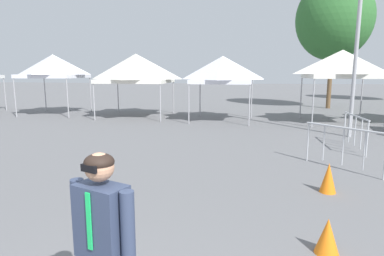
% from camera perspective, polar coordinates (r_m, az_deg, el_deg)
% --- Properties ---
extents(canopy_tent_far_right, '(3.23, 3.23, 3.38)m').
position_cam_1_polar(canopy_tent_far_right, '(20.34, -23.03, 9.87)').
color(canopy_tent_far_right, '#9E9EA3').
rests_on(canopy_tent_far_right, ground).
extents(canopy_tent_far_left, '(3.62, 3.62, 3.36)m').
position_cam_1_polar(canopy_tent_far_left, '(17.99, -9.73, 10.21)').
color(canopy_tent_far_left, '#9E9EA3').
rests_on(canopy_tent_far_left, ground).
extents(canopy_tent_behind_center, '(3.08, 3.08, 3.17)m').
position_cam_1_polar(canopy_tent_behind_center, '(16.27, 5.37, 10.07)').
color(canopy_tent_behind_center, '#9E9EA3').
rests_on(canopy_tent_behind_center, ground).
extents(canopy_tent_behind_left, '(3.15, 3.15, 3.42)m').
position_cam_1_polar(canopy_tent_behind_left, '(16.95, 24.67, 10.09)').
color(canopy_tent_behind_left, '#9E9EA3').
rests_on(canopy_tent_behind_left, ground).
extents(person_foreground, '(0.61, 0.38, 1.78)m').
position_cam_1_polar(person_foreground, '(2.88, -15.24, -18.72)').
color(person_foreground, '#33384C').
rests_on(person_foreground, ground).
extents(light_pole_near_lift, '(0.36, 0.36, 8.39)m').
position_cam_1_polar(light_pole_near_lift, '(13.62, 27.26, 18.68)').
color(light_pole_near_lift, '#9E9EA3').
rests_on(light_pole_near_lift, ground).
extents(tree_behind_tents_right, '(4.79, 4.79, 8.41)m').
position_cam_1_polar(tree_behind_tents_right, '(23.96, 23.53, 17.03)').
color(tree_behind_tents_right, brown).
rests_on(tree_behind_tents_right, ground).
extents(crowd_barrier_mid_lot, '(1.50, 1.54, 1.08)m').
position_cam_1_polar(crowd_barrier_mid_lot, '(8.85, 24.91, -1.87)').
color(crowd_barrier_mid_lot, '#B7BABF').
rests_on(crowd_barrier_mid_lot, ground).
extents(crowd_barrier_near_person, '(0.09, 2.10, 1.08)m').
position_cam_1_polar(crowd_barrier_near_person, '(11.36, 26.61, 0.38)').
color(crowd_barrier_near_person, '#B7BABF').
rests_on(crowd_barrier_near_person, ground).
extents(traffic_cone_lot_center, '(0.32, 0.32, 0.61)m').
position_cam_1_polar(traffic_cone_lot_center, '(7.16, 22.68, -8.02)').
color(traffic_cone_lot_center, orange).
rests_on(traffic_cone_lot_center, ground).
extents(traffic_cone_near_barrier, '(0.32, 0.32, 0.49)m').
position_cam_1_polar(traffic_cone_near_barrier, '(4.90, 22.55, -17.01)').
color(traffic_cone_near_barrier, orange).
rests_on(traffic_cone_near_barrier, ground).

